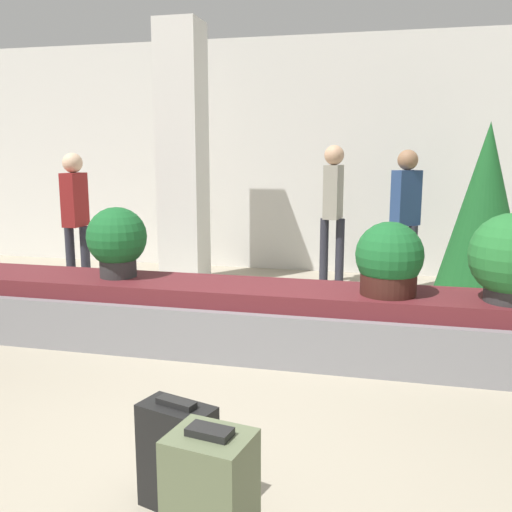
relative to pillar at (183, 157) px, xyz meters
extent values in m
plane|color=#9E937F|center=(1.44, -3.86, -1.60)|extent=(18.00, 18.00, 0.00)
cube|color=silver|center=(1.44, 1.24, 0.00)|extent=(18.00, 0.06, 3.20)
cube|color=gray|center=(1.44, -2.16, -1.39)|extent=(6.88, 0.83, 0.43)
cube|color=#5B1E23|center=(1.44, -2.16, -1.10)|extent=(6.60, 0.67, 0.14)
cube|color=silver|center=(0.00, 0.00, 0.00)|extent=(0.51, 0.51, 3.20)
cube|color=black|center=(1.59, -4.37, -1.34)|extent=(0.40, 0.28, 0.52)
cube|color=black|center=(1.59, -4.37, -1.07)|extent=(0.21, 0.12, 0.03)
cube|color=#5B6647|center=(1.90, -4.80, -1.29)|extent=(0.35, 0.31, 0.63)
cube|color=black|center=(1.90, -4.80, -0.96)|extent=(0.18, 0.12, 0.03)
cylinder|color=#381914|center=(2.52, -2.21, -0.95)|extent=(0.44, 0.44, 0.17)
sphere|color=#195B28|center=(2.52, -2.21, -0.72)|extent=(0.53, 0.53, 0.53)
cylinder|color=#2D2D2D|center=(3.41, -2.23, -0.94)|extent=(0.36, 0.36, 0.18)
sphere|color=#236B2D|center=(3.41, -2.23, -0.67)|extent=(0.63, 0.63, 0.63)
cylinder|color=#2D2D2D|center=(0.16, -2.12, -0.92)|extent=(0.33, 0.33, 0.21)
sphere|color=#195B28|center=(0.16, -2.12, -0.67)|extent=(0.53, 0.53, 0.53)
cylinder|color=#282833|center=(1.70, 0.47, -1.18)|extent=(0.11, 0.11, 0.84)
cylinder|color=#282833|center=(1.90, 0.47, -1.18)|extent=(0.11, 0.11, 0.84)
cube|color=gray|center=(1.80, 0.47, -0.43)|extent=(0.23, 0.34, 0.67)
sphere|color=tan|center=(1.80, 0.47, 0.03)|extent=(0.25, 0.25, 0.25)
cylinder|color=#282833|center=(2.58, 0.23, -1.19)|extent=(0.11, 0.11, 0.81)
cylinder|color=#282833|center=(2.78, 0.23, -1.19)|extent=(0.11, 0.11, 0.81)
cube|color=navy|center=(2.68, 0.23, -0.46)|extent=(0.36, 0.34, 0.64)
sphere|color=#936B4C|center=(2.68, 0.23, -0.02)|extent=(0.24, 0.24, 0.24)
cylinder|color=#282833|center=(-1.23, -0.64, -1.20)|extent=(0.11, 0.11, 0.80)
cylinder|color=#282833|center=(-1.03, -0.64, -1.20)|extent=(0.11, 0.11, 0.80)
cube|color=maroon|center=(-1.13, -0.64, -0.49)|extent=(0.19, 0.33, 0.63)
sphere|color=beige|center=(-1.13, -0.64, -0.06)|extent=(0.23, 0.23, 0.23)
cylinder|color=#4C331E|center=(3.47, -0.35, -1.51)|extent=(0.16, 0.16, 0.18)
cone|color=#195623|center=(3.47, -0.35, -0.52)|extent=(0.96, 0.96, 1.80)
camera|label=1|loc=(2.53, -6.69, 0.09)|focal=40.00mm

